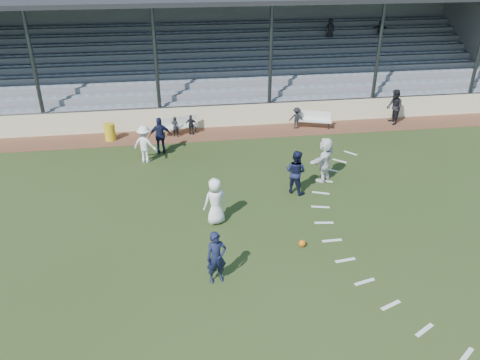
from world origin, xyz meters
The scene contains 19 objects.
ground centered at (0.00, 0.00, 0.00)m, with size 90.00×90.00×0.00m, color #243415.
cinder_track centered at (0.00, 10.50, 0.01)m, with size 34.00×2.00×0.02m, color #563222.
retaining_wall centered at (0.00, 11.55, 0.60)m, with size 34.00×0.18×1.20m, color beige.
bench_left centered at (-2.00, 10.75, 0.58)m, with size 2.04×0.96×0.95m.
bench_right centered at (5.22, 10.60, 0.58)m, with size 2.02×1.08×0.95m.
trash_bin centered at (-5.59, 10.40, 0.46)m, with size 0.55×0.55×0.88m, color gold.
football centered at (1.74, -0.17, 0.12)m, with size 0.24×0.24×0.24m, color #CD5E0C.
player_white_lead centered at (-1.01, 1.77, 0.89)m, with size 0.87×0.57×1.78m, color white.
player_navy_lead centered at (-1.31, -1.52, 0.86)m, with size 0.63×0.41×1.72m, color #121733.
player_navy_mid centered at (2.43, 3.59, 0.92)m, with size 0.90×0.70×1.84m, color #121733.
player_white_wing centered at (-3.69, 7.50, 0.88)m, with size 1.13×0.65×1.76m, color white.
player_navy_wing centered at (-2.98, 8.37, 0.91)m, with size 1.06×0.44×1.81m, color #121733.
player_white_back centered at (3.94, 4.49, 0.97)m, with size 1.80×0.57×1.95m, color white.
official centered at (9.84, 10.53, 0.99)m, with size 0.94×0.73×1.94m, color black.
sub_left_near centered at (-2.25, 10.37, 0.58)m, with size 0.41×0.27×1.11m, color black.
sub_left_far centered at (-1.41, 10.55, 0.56)m, with size 0.63×0.26×1.08m, color black.
sub_right centered at (4.32, 10.64, 0.61)m, with size 0.77×0.44×1.19m, color black.
grandstand centered at (0.01, 16.26, 2.20)m, with size 34.60×9.00×6.61m.
penalty_arc centered at (4.12, 0.00, 0.01)m, with size 3.89×14.63×0.01m.
Camera 1 is at (-2.27, -12.78, 9.30)m, focal length 35.00 mm.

